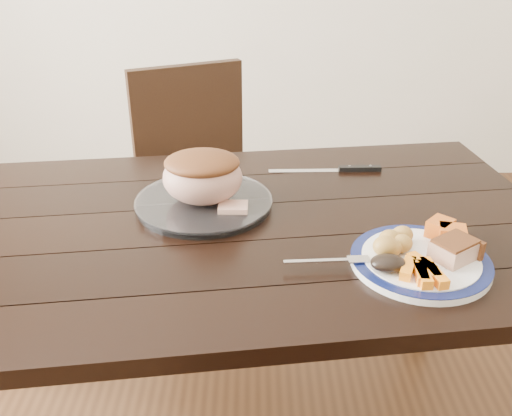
{
  "coord_description": "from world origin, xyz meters",
  "views": [
    {
      "loc": [
        0.08,
        -1.18,
        1.4
      ],
      "look_at": [
        0.08,
        -0.02,
        0.8
      ],
      "focal_mm": 40.0,
      "sensor_mm": 36.0,
      "label": 1
    }
  ],
  "objects_px": {
    "pork_slice": "(454,250)",
    "fork": "(333,261)",
    "chair_far": "(200,182)",
    "serving_platter": "(204,204)",
    "dining_table": "(223,256)",
    "dinner_plate": "(420,262)",
    "carving_knife": "(346,169)",
    "roast_joint": "(203,178)"
  },
  "relations": [
    {
      "from": "pork_slice",
      "to": "fork",
      "type": "relative_size",
      "value": 0.48
    },
    {
      "from": "fork",
      "to": "roast_joint",
      "type": "relative_size",
      "value": 0.91
    },
    {
      "from": "serving_platter",
      "to": "roast_joint",
      "type": "bearing_deg",
      "value": 90.0
    },
    {
      "from": "pork_slice",
      "to": "roast_joint",
      "type": "relative_size",
      "value": 0.44
    },
    {
      "from": "fork",
      "to": "carving_knife",
      "type": "xyz_separation_m",
      "value": [
        0.1,
        0.51,
        -0.01
      ]
    },
    {
      "from": "dining_table",
      "to": "carving_knife",
      "type": "height_order",
      "value": "carving_knife"
    },
    {
      "from": "serving_platter",
      "to": "pork_slice",
      "type": "xyz_separation_m",
      "value": [
        0.53,
        -0.27,
        0.03
      ]
    },
    {
      "from": "chair_far",
      "to": "serving_platter",
      "type": "xyz_separation_m",
      "value": [
        0.07,
        -0.65,
        0.23
      ]
    },
    {
      "from": "fork",
      "to": "carving_knife",
      "type": "relative_size",
      "value": 0.56
    },
    {
      "from": "dining_table",
      "to": "pork_slice",
      "type": "distance_m",
      "value": 0.54
    },
    {
      "from": "serving_platter",
      "to": "fork",
      "type": "xyz_separation_m",
      "value": [
        0.29,
        -0.28,
        0.01
      ]
    },
    {
      "from": "serving_platter",
      "to": "dinner_plate",
      "type": "bearing_deg",
      "value": -29.67
    },
    {
      "from": "roast_joint",
      "to": "chair_far",
      "type": "bearing_deg",
      "value": 96.44
    },
    {
      "from": "dining_table",
      "to": "roast_joint",
      "type": "xyz_separation_m",
      "value": [
        -0.05,
        0.08,
        0.17
      ]
    },
    {
      "from": "fork",
      "to": "dining_table",
      "type": "bearing_deg",
      "value": 136.7
    },
    {
      "from": "roast_joint",
      "to": "fork",
      "type": "bearing_deg",
      "value": -44.48
    },
    {
      "from": "serving_platter",
      "to": "fork",
      "type": "relative_size",
      "value": 1.86
    },
    {
      "from": "fork",
      "to": "serving_platter",
      "type": "bearing_deg",
      "value": 132.06
    },
    {
      "from": "pork_slice",
      "to": "roast_joint",
      "type": "height_order",
      "value": "roast_joint"
    },
    {
      "from": "serving_platter",
      "to": "carving_knife",
      "type": "bearing_deg",
      "value": 30.01
    },
    {
      "from": "dinner_plate",
      "to": "fork",
      "type": "height_order",
      "value": "fork"
    },
    {
      "from": "dining_table",
      "to": "chair_far",
      "type": "height_order",
      "value": "chair_far"
    },
    {
      "from": "carving_knife",
      "to": "chair_far",
      "type": "bearing_deg",
      "value": 136.33
    },
    {
      "from": "serving_platter",
      "to": "fork",
      "type": "height_order",
      "value": "fork"
    },
    {
      "from": "chair_far",
      "to": "dining_table",
      "type": "bearing_deg",
      "value": 75.71
    },
    {
      "from": "dinner_plate",
      "to": "roast_joint",
      "type": "xyz_separation_m",
      "value": [
        -0.47,
        0.27,
        0.07
      ]
    },
    {
      "from": "chair_far",
      "to": "fork",
      "type": "xyz_separation_m",
      "value": [
        0.36,
        -0.93,
        0.25
      ]
    },
    {
      "from": "pork_slice",
      "to": "roast_joint",
      "type": "bearing_deg",
      "value": 152.91
    },
    {
      "from": "roast_joint",
      "to": "dining_table",
      "type": "bearing_deg",
      "value": -59.35
    },
    {
      "from": "serving_platter",
      "to": "pork_slice",
      "type": "relative_size",
      "value": 3.91
    },
    {
      "from": "dining_table",
      "to": "fork",
      "type": "height_order",
      "value": "fork"
    },
    {
      "from": "dining_table",
      "to": "pork_slice",
      "type": "height_order",
      "value": "pork_slice"
    },
    {
      "from": "pork_slice",
      "to": "fork",
      "type": "height_order",
      "value": "pork_slice"
    },
    {
      "from": "pork_slice",
      "to": "carving_knife",
      "type": "distance_m",
      "value": 0.52
    },
    {
      "from": "serving_platter",
      "to": "pork_slice",
      "type": "bearing_deg",
      "value": -27.09
    },
    {
      "from": "pork_slice",
      "to": "fork",
      "type": "bearing_deg",
      "value": -177.96
    },
    {
      "from": "dining_table",
      "to": "fork",
      "type": "xyz_separation_m",
      "value": [
        0.24,
        -0.2,
        0.11
      ]
    },
    {
      "from": "dinner_plate",
      "to": "carving_knife",
      "type": "bearing_deg",
      "value": 99.57
    },
    {
      "from": "dinner_plate",
      "to": "roast_joint",
      "type": "bearing_deg",
      "value": 150.33
    },
    {
      "from": "dinner_plate",
      "to": "serving_platter",
      "type": "xyz_separation_m",
      "value": [
        -0.47,
        0.27,
        0.0
      ]
    },
    {
      "from": "dining_table",
      "to": "pork_slice",
      "type": "relative_size",
      "value": 19.99
    },
    {
      "from": "dining_table",
      "to": "dinner_plate",
      "type": "distance_m",
      "value": 0.47
    }
  ]
}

